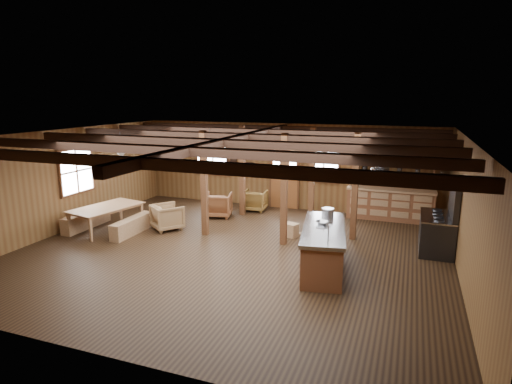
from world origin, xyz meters
TOP-DOWN VIEW (x-y plane):
  - room at (0.00, 0.00)m, footprint 10.04×9.04m
  - ceiling_joists at (0.00, 0.18)m, footprint 9.80×8.82m
  - timber_posts at (0.52, 2.08)m, footprint 3.95×2.35m
  - back_door at (0.00, 4.45)m, footprint 1.02×0.08m
  - window_back_left at (-2.60, 4.46)m, footprint 1.32×0.06m
  - window_back_right at (1.30, 4.46)m, footprint 1.02×0.06m
  - window_left at (-4.96, 0.50)m, footprint 0.14×1.24m
  - notice_boards at (-1.50, 4.46)m, footprint 1.08×0.03m
  - back_counter at (3.40, 4.20)m, footprint 2.55×0.60m
  - pendant_lamps at (-2.25, 1.00)m, footprint 1.86×2.36m
  - pot_rack at (3.32, 0.44)m, footprint 0.43×3.00m
  - kitchen_island at (2.26, -0.23)m, footprint 1.28×2.61m
  - step_stool at (1.02, 1.61)m, footprint 0.49×0.42m
  - commercial_range at (4.65, 1.78)m, footprint 0.79×1.52m
  - dining_table at (-3.90, 0.39)m, footprint 1.45×2.11m
  - bench_wall at (-4.65, 0.39)m, footprint 0.31×1.67m
  - bench_aisle at (-3.10, 0.39)m, footprint 0.30×1.58m
  - armchair_a at (-1.62, 2.72)m, footprint 0.97×0.99m
  - armchair_b at (-0.80, 3.80)m, footprint 0.76×0.78m
  - armchair_c at (-2.41, 1.05)m, footprint 1.09×1.09m
  - counter_pot at (2.15, 0.72)m, footprint 0.28×0.28m
  - bowl at (2.16, -0.01)m, footprint 0.31×0.31m

SIDE VIEW (x-z plane):
  - step_stool at x=1.02m, z-range 0.00..0.37m
  - bench_aisle at x=-3.10m, z-range 0.00..0.43m
  - bench_wall at x=-4.65m, z-range 0.00..0.46m
  - armchair_b at x=-0.80m, z-range 0.00..0.67m
  - dining_table at x=-3.90m, z-range 0.00..0.68m
  - armchair_c at x=-2.41m, z-range 0.00..0.72m
  - armchair_a at x=-1.62m, z-range 0.00..0.74m
  - kitchen_island at x=2.26m, z-range -0.12..1.08m
  - back_counter at x=3.40m, z-range -0.62..1.83m
  - commercial_range at x=4.65m, z-range -0.32..1.55m
  - back_door at x=0.00m, z-range -0.19..1.96m
  - bowl at x=2.16m, z-range 0.94..1.00m
  - counter_pot at x=2.15m, z-range 0.94..1.11m
  - room at x=0.00m, z-range -0.02..2.82m
  - timber_posts at x=0.52m, z-range 0.00..2.80m
  - window_back_left at x=-2.60m, z-range 0.94..2.26m
  - window_back_right at x=1.30m, z-range 0.94..2.26m
  - window_left at x=-4.96m, z-range 0.94..2.26m
  - notice_boards at x=-1.50m, z-range 1.19..2.09m
  - pendant_lamps at x=-2.25m, z-range 1.92..2.58m
  - pot_rack at x=3.32m, z-range 2.05..2.49m
  - ceiling_joists at x=0.00m, z-range 2.59..2.77m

